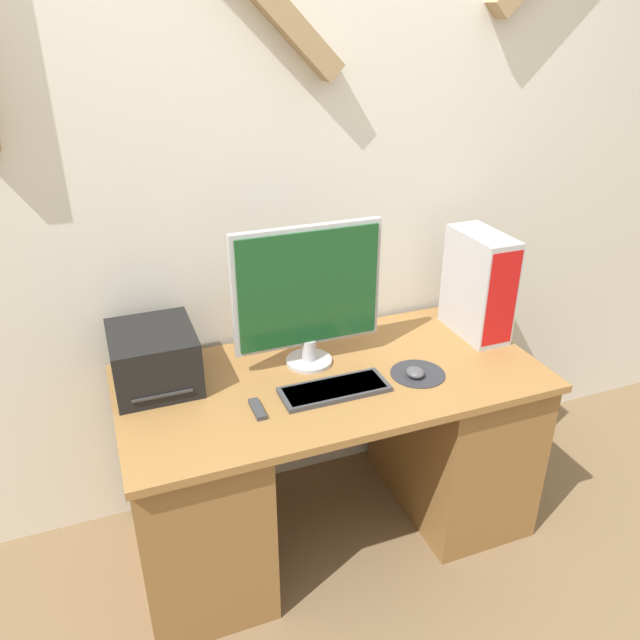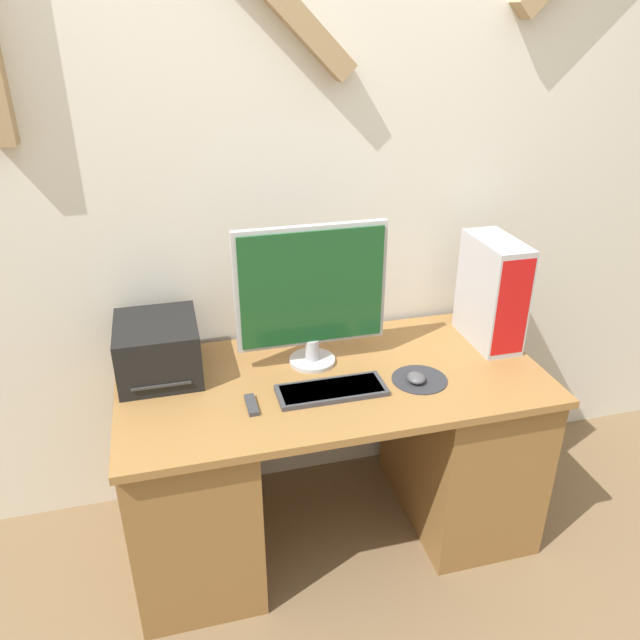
# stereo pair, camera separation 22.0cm
# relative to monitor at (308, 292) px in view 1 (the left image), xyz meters

# --- Properties ---
(ground_plane) EXTENTS (12.00, 12.00, 0.00)m
(ground_plane) POSITION_rel_monitor_xyz_m (0.05, -0.50, -1.06)
(ground_plane) COLOR brown
(wall_back) EXTENTS (6.40, 0.13, 2.79)m
(wall_back) POSITION_rel_monitor_xyz_m (0.05, 0.31, 0.31)
(wall_back) COLOR silver
(wall_back) RESTS_ON ground_plane
(desk) EXTENTS (1.58, 0.76, 0.76)m
(desk) POSITION_rel_monitor_xyz_m (0.05, -0.12, -0.66)
(desk) COLOR olive
(desk) RESTS_ON ground_plane
(monitor) EXTENTS (0.57, 0.18, 0.55)m
(monitor) POSITION_rel_monitor_xyz_m (0.00, 0.00, 0.00)
(monitor) COLOR #B7B7BC
(monitor) RESTS_ON desk
(keyboard) EXTENTS (0.39, 0.15, 0.02)m
(keyboard) POSITION_rel_monitor_xyz_m (0.01, -0.23, -0.29)
(keyboard) COLOR #3D3D42
(keyboard) RESTS_ON desk
(mousepad) EXTENTS (0.21, 0.21, 0.00)m
(mousepad) POSITION_rel_monitor_xyz_m (0.35, -0.23, -0.30)
(mousepad) COLOR #2D2D33
(mousepad) RESTS_ON desk
(mouse) EXTENTS (0.07, 0.08, 0.03)m
(mouse) POSITION_rel_monitor_xyz_m (0.33, -0.24, -0.28)
(mouse) COLOR #4C4C51
(mouse) RESTS_ON mousepad
(computer_tower) EXTENTS (0.15, 0.32, 0.44)m
(computer_tower) POSITION_rel_monitor_xyz_m (0.74, -0.01, -0.08)
(computer_tower) COLOR #B2B2B7
(computer_tower) RESTS_ON desk
(printer) EXTENTS (0.30, 0.34, 0.21)m
(printer) POSITION_rel_monitor_xyz_m (-0.57, 0.06, -0.19)
(printer) COLOR black
(printer) RESTS_ON desk
(remote_control) EXTENTS (0.03, 0.12, 0.02)m
(remote_control) POSITION_rel_monitor_xyz_m (-0.28, -0.24, -0.29)
(remote_control) COLOR #38383D
(remote_control) RESTS_ON desk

